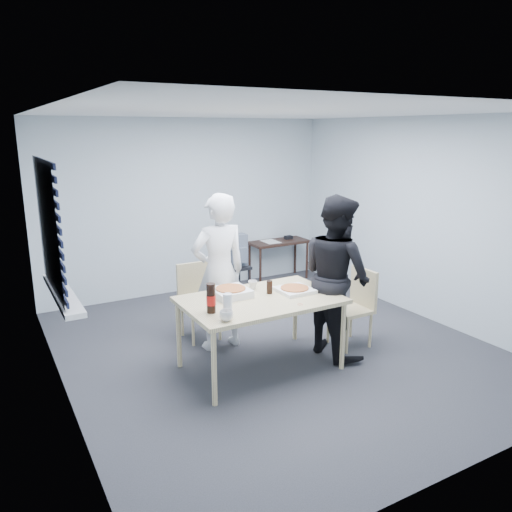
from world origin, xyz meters
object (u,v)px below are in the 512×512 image
dining_table (260,304)px  soda_bottle (211,299)px  person_white (219,272)px  mug_b (253,285)px  person_black (336,276)px  chair_far (197,295)px  stool (235,273)px  backpack (236,251)px  side_table (279,246)px  mug_a (226,316)px  chair_right (356,302)px

dining_table → soda_bottle: size_ratio=5.57×
person_white → mug_b: bearing=118.0°
person_white → soda_bottle: (-0.47, -0.82, 0.02)m
soda_bottle → person_black: bearing=2.5°
person_black → person_white: bearing=54.2°
chair_far → person_black: (1.15, -1.17, 0.37)m
person_black → soda_bottle: person_black is taller
dining_table → mug_b: size_ratio=15.73×
stool → backpack: backpack is taller
person_white → backpack: bearing=-123.6°
dining_table → side_table: 3.23m
dining_table → person_black: bearing=-3.8°
person_black → side_table: (0.95, 2.70, -0.31)m
mug_b → soda_bottle: bearing=-147.8°
chair_far → mug_a: size_ratio=7.24×
person_white → backpack: size_ratio=3.83×
backpack → person_black: bearing=-79.4°
stool → mug_b: bearing=-111.4°
person_black → backpack: (-0.14, 2.12, -0.15)m
dining_table → soda_bottle: (-0.60, -0.13, 0.20)m
chair_far → mug_a: bearing=-102.8°
chair_right → stool: 2.14m
chair_right → backpack: bearing=103.4°
mug_b → person_white: bearing=118.0°
stool → soda_bottle: 2.64m
side_table → mug_b: bearing=-127.4°
dining_table → chair_right: size_ratio=1.77×
chair_far → stool: size_ratio=1.74×
chair_right → person_white: bearing=153.3°
side_table → mug_b: size_ratio=9.81×
person_white → soda_bottle: person_white is taller
chair_right → mug_a: size_ratio=7.24×
chair_far → side_table: bearing=36.1°
side_table → stool: size_ratio=1.92×
chair_right → mug_a: bearing=-168.4°
person_white → stool: 1.72m
dining_table → person_white: person_white is taller
chair_far → soda_bottle: size_ratio=3.15×
side_table → soda_bottle: soda_bottle is taller
dining_table → chair_far: chair_far is taller
soda_bottle → mug_a: bearing=-82.8°
person_white → person_black: (1.05, -0.76, 0.00)m
chair_right → backpack: size_ratio=1.93×
person_white → dining_table: bearing=100.9°
person_black → mug_b: person_black is taller
dining_table → backpack: size_ratio=3.40×
side_table → mug_a: (-2.43, -3.02, 0.24)m
person_black → side_table: size_ratio=1.80×
dining_table → backpack: 2.20m
mug_b → soda_bottle: 0.81m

